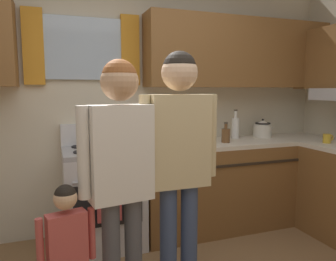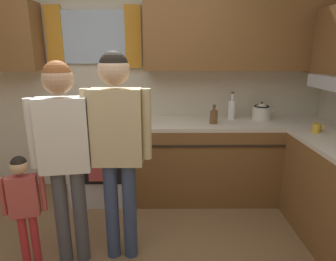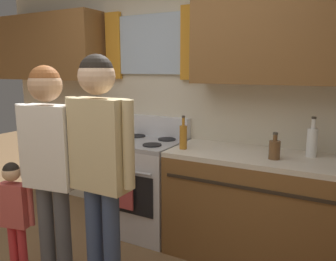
# 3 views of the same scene
# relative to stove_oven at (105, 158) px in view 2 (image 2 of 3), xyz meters

# --- Properties ---
(back_wall_unit) EXTENTS (4.60, 0.42, 2.60)m
(back_wall_unit) POSITION_rel_stove_oven_xyz_m (0.29, 0.27, 1.04)
(back_wall_unit) COLOR beige
(back_wall_unit) RESTS_ON ground
(kitchen_counter_run) EXTENTS (2.18, 2.20, 0.90)m
(kitchen_counter_run) POSITION_rel_stove_oven_xyz_m (1.78, -0.47, -0.02)
(kitchen_counter_run) COLOR brown
(kitchen_counter_run) RESTS_ON ground
(stove_oven) EXTENTS (0.69, 0.67, 1.10)m
(stove_oven) POSITION_rel_stove_oven_xyz_m (0.00, 0.00, 0.00)
(stove_oven) COLOR silver
(stove_oven) RESTS_ON ground
(bottle_oil_amber) EXTENTS (0.06, 0.06, 0.29)m
(bottle_oil_amber) POSITION_rel_stove_oven_xyz_m (0.47, -0.12, 0.54)
(bottle_oil_amber) COLOR #B27223
(bottle_oil_amber) RESTS_ON kitchen_counter_run
(bottle_milk_white) EXTENTS (0.08, 0.08, 0.31)m
(bottle_milk_white) POSITION_rel_stove_oven_xyz_m (1.45, 0.13, 0.55)
(bottle_milk_white) COLOR white
(bottle_milk_white) RESTS_ON kitchen_counter_run
(bottle_squat_brown) EXTENTS (0.08, 0.08, 0.21)m
(bottle_squat_brown) POSITION_rel_stove_oven_xyz_m (1.22, -0.09, 0.51)
(bottle_squat_brown) COLOR brown
(bottle_squat_brown) RESTS_ON kitchen_counter_run
(mug_mustard_yellow) EXTENTS (0.12, 0.08, 0.09)m
(mug_mustard_yellow) POSITION_rel_stove_oven_xyz_m (2.15, -0.46, 0.48)
(mug_mustard_yellow) COLOR gold
(mug_mustard_yellow) RESTS_ON kitchen_counter_run
(stovetop_kettle) EXTENTS (0.27, 0.20, 0.21)m
(stovetop_kettle) POSITION_rel_stove_oven_xyz_m (1.79, 0.10, 0.53)
(stovetop_kettle) COLOR silver
(stovetop_kettle) RESTS_ON kitchen_counter_run
(adult_holding_child) EXTENTS (0.49, 0.22, 1.60)m
(adult_holding_child) POSITION_rel_stove_oven_xyz_m (-0.05, -1.10, 0.54)
(adult_holding_child) COLOR #4C4C51
(adult_holding_child) RESTS_ON ground
(adult_in_plaid) EXTENTS (0.51, 0.22, 1.66)m
(adult_in_plaid) POSITION_rel_stove_oven_xyz_m (0.34, -1.04, 0.58)
(adult_in_plaid) COLOR #38476B
(adult_in_plaid) RESTS_ON ground
(small_child) EXTENTS (0.31, 0.14, 0.93)m
(small_child) POSITION_rel_stove_oven_xyz_m (-0.36, -1.17, 0.11)
(small_child) COLOR red
(small_child) RESTS_ON ground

